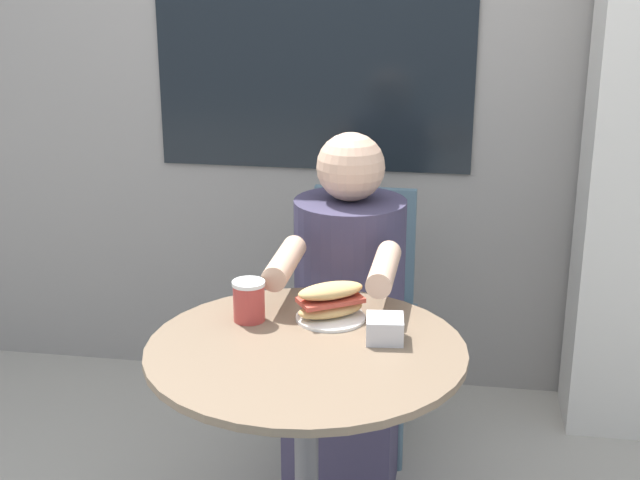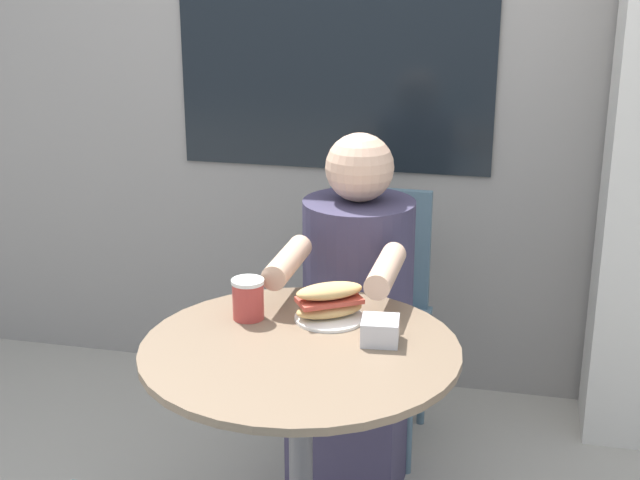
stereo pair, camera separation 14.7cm
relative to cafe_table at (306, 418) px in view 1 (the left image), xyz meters
The scene contains 7 objects.
storefront_wall 1.59m from the cafe_table, 90.09° to the left, with size 8.00×0.09×2.80m.
cafe_table is the anchor object (origin of this frame).
diner_chair 0.92m from the cafe_table, 88.20° to the left, with size 0.39×0.39×0.87m.
seated_diner 0.57m from the cafe_table, 87.29° to the left, with size 0.34×0.61×1.14m.
sandwich_on_plate 0.30m from the cafe_table, 78.92° to the left, with size 0.19×0.18×0.10m.
drink_cup 0.33m from the cafe_table, 142.11° to the left, with size 0.08×0.08×0.11m.
napkin_box 0.30m from the cafe_table, 20.01° to the left, with size 0.10×0.10×0.06m.
Camera 1 is at (0.34, -1.92, 1.65)m, focal length 50.00 mm.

